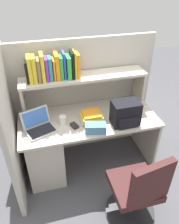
# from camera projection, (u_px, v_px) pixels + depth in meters

# --- Properties ---
(ground_plane) EXTENTS (8.00, 8.00, 0.00)m
(ground_plane) POSITION_uv_depth(u_px,v_px,m) (89.00, 162.00, 3.00)
(ground_plane) COLOR #4C4C51
(desk) EXTENTS (1.60, 0.70, 0.73)m
(desk) POSITION_uv_depth(u_px,v_px,m) (57.00, 145.00, 2.69)
(desk) COLOR beige
(desk) RESTS_ON ground_plane
(cubicle_partition_rear) EXTENTS (1.84, 0.05, 1.55)m
(cubicle_partition_rear) POSITION_uv_depth(u_px,v_px,m) (81.00, 99.00, 2.87)
(cubicle_partition_rear) COLOR #B2ADA0
(cubicle_partition_rear) RESTS_ON ground_plane
(cubicle_partition_left) EXTENTS (0.05, 1.06, 1.55)m
(cubicle_partition_left) POSITION_uv_depth(u_px,v_px,m) (12.00, 129.00, 2.35)
(cubicle_partition_left) COLOR #B2ADA0
(cubicle_partition_left) RESTS_ON ground_plane
(overhead_hutch) EXTENTS (1.44, 0.28, 0.45)m
(overhead_hutch) POSITION_uv_depth(u_px,v_px,m) (84.00, 83.00, 2.55)
(overhead_hutch) COLOR #B3A99C
(overhead_hutch) RESTS_ON desk
(reference_books_on_shelf) EXTENTS (0.57, 0.19, 0.29)m
(reference_books_on_shelf) POSITION_uv_depth(u_px,v_px,m) (52.00, 68.00, 2.35)
(reference_books_on_shelf) COLOR black
(reference_books_on_shelf) RESTS_ON overhead_hutch
(laptop) EXTENTS (0.38, 0.35, 0.22)m
(laptop) POSITION_uv_depth(u_px,v_px,m) (39.00, 126.00, 2.39)
(laptop) COLOR #B7BABF
(laptop) RESTS_ON desk
(backpack) EXTENTS (0.30, 0.23, 0.27)m
(backpack) POSITION_uv_depth(u_px,v_px,m) (126.00, 113.00, 2.44)
(backpack) COLOR black
(backpack) RESTS_ON desk
(computer_mouse) EXTENTS (0.09, 0.12, 0.03)m
(computer_mouse) POSITION_uv_depth(u_px,v_px,m) (74.00, 126.00, 2.45)
(computer_mouse) COLOR #262628
(computer_mouse) RESTS_ON desk
(paper_cup) EXTENTS (0.08, 0.08, 0.10)m
(paper_cup) POSITION_uv_depth(u_px,v_px,m) (63.00, 120.00, 2.47)
(paper_cup) COLOR white
(paper_cup) RESTS_ON desk
(tissue_box) EXTENTS (0.24, 0.17, 0.10)m
(tissue_box) POSITION_uv_depth(u_px,v_px,m) (95.00, 128.00, 2.36)
(tissue_box) COLOR teal
(tissue_box) RESTS_ON desk
(desk_book_stack) EXTENTS (0.24, 0.20, 0.11)m
(desk_book_stack) POSITION_uv_depth(u_px,v_px,m) (91.00, 117.00, 2.51)
(desk_book_stack) COLOR white
(desk_book_stack) RESTS_ON desk
(office_chair) EXTENTS (0.52, 0.52, 0.93)m
(office_chair) POSITION_uv_depth(u_px,v_px,m) (137.00, 194.00, 2.14)
(office_chair) COLOR black
(office_chair) RESTS_ON ground_plane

